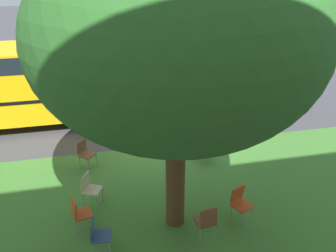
% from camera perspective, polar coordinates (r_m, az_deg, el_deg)
% --- Properties ---
extents(ground, '(80.00, 80.00, 0.00)m').
position_cam_1_polar(ground, '(12.16, -0.93, -2.68)').
color(ground, '#424247').
extents(grass_verge, '(48.00, 6.00, 0.01)m').
position_cam_1_polar(grass_verge, '(9.53, 3.08, -11.56)').
color(grass_verge, '#3D752D').
rests_on(grass_verge, ground).
extents(street_tree, '(5.61, 5.61, 6.43)m').
position_cam_1_polar(street_tree, '(6.89, 1.42, 13.75)').
color(street_tree, brown).
rests_on(street_tree, ground).
extents(chair_0, '(0.48, 0.47, 0.88)m').
position_cam_1_polar(chair_0, '(7.91, -11.12, -16.43)').
color(chair_0, '#335184').
rests_on(chair_0, ground).
extents(chair_1, '(0.54, 0.55, 0.88)m').
position_cam_1_polar(chair_1, '(8.76, 11.45, -11.71)').
color(chair_1, '#C64C1E').
rests_on(chair_1, ground).
extents(chair_2, '(0.59, 0.58, 0.88)m').
position_cam_1_polar(chair_2, '(10.84, -13.09, -4.02)').
color(chair_2, brown).
rests_on(chair_2, ground).
extents(chair_3, '(0.46, 0.47, 0.88)m').
position_cam_1_polar(chair_3, '(8.12, 6.12, -14.72)').
color(chair_3, brown).
rests_on(chair_3, ground).
extents(chair_4, '(0.59, 0.59, 0.88)m').
position_cam_1_polar(chair_4, '(10.92, 5.29, -3.19)').
color(chair_4, '#B7332D').
rests_on(chair_4, ground).
extents(chair_5, '(0.51, 0.51, 0.88)m').
position_cam_1_polar(chair_5, '(8.53, -14.00, -13.15)').
color(chair_5, '#C64C1E').
rests_on(chair_5, ground).
extents(chair_6, '(0.56, 0.56, 0.88)m').
position_cam_1_polar(chair_6, '(9.27, -12.40, -9.48)').
color(chair_6, beige).
rests_on(chair_6, ground).
extents(parked_car, '(3.70, 1.92, 1.65)m').
position_cam_1_polar(parked_car, '(15.53, 14.08, 6.32)').
color(parked_car, maroon).
rests_on(parked_car, ground).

